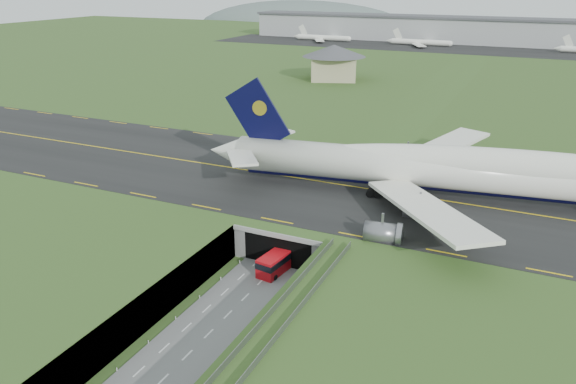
% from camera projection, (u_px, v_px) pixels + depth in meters
% --- Properties ---
extents(ground, '(900.00, 900.00, 0.00)m').
position_uv_depth(ground, '(255.00, 289.00, 85.57)').
color(ground, '#385020').
rests_on(ground, ground).
extents(airfield_deck, '(800.00, 800.00, 6.00)m').
position_uv_depth(airfield_deck, '(254.00, 272.00, 84.49)').
color(airfield_deck, gray).
rests_on(airfield_deck, ground).
extents(trench_road, '(12.00, 75.00, 0.20)m').
position_uv_depth(trench_road, '(230.00, 313.00, 79.19)').
color(trench_road, slate).
rests_on(trench_road, ground).
extents(taxiway, '(800.00, 44.00, 0.18)m').
position_uv_depth(taxiway, '(332.00, 184.00, 111.31)').
color(taxiway, black).
rests_on(taxiway, airfield_deck).
extents(tunnel_portal, '(17.00, 22.30, 6.00)m').
position_uv_depth(tunnel_portal, '(299.00, 227.00, 98.52)').
color(tunnel_portal, gray).
rests_on(tunnel_portal, ground).
extents(guideway, '(3.00, 53.00, 7.05)m').
position_uv_depth(guideway, '(260.00, 349.00, 63.17)').
color(guideway, '#A8A8A3').
rests_on(guideway, ground).
extents(jumbo_jet, '(101.33, 63.46, 21.21)m').
position_uv_depth(jumbo_jet, '(462.00, 171.00, 101.44)').
color(jumbo_jet, white).
rests_on(jumbo_jet, ground).
extents(shuttle_tram, '(4.02, 8.27, 3.23)m').
position_uv_depth(shuttle_tram, '(277.00, 262.00, 89.96)').
color(shuttle_tram, red).
rests_on(shuttle_tram, ground).
extents(service_building, '(31.93, 31.93, 13.56)m').
position_uv_depth(service_building, '(334.00, 59.00, 220.46)').
color(service_building, tan).
rests_on(service_building, ground).
extents(cargo_terminal, '(320.00, 67.00, 15.60)m').
position_uv_depth(cargo_terminal, '(490.00, 31.00, 334.06)').
color(cargo_terminal, '#B2B2B2').
rests_on(cargo_terminal, ground).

